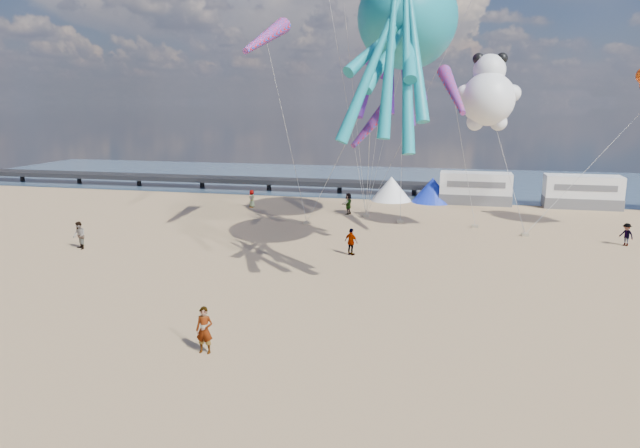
{
  "coord_description": "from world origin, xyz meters",
  "views": [
    {
      "loc": [
        3.83,
        -15.84,
        9.49
      ],
      "look_at": [
        -1.28,
        6.0,
        4.71
      ],
      "focal_mm": 32.0,
      "sensor_mm": 36.0,
      "label": 1
    }
  ],
  "objects_px": {
    "motorhome_0": "(475,188)",
    "sandbag_b": "(400,221)",
    "kite_octopus_teal": "(408,19)",
    "beachgoer_1": "(79,236)",
    "windsock_left": "(266,37)",
    "tent_blue": "(432,190)",
    "standing_person": "(204,330)",
    "beachgoer_4": "(348,204)",
    "windsock_right": "(370,126)",
    "sandbag_e": "(366,215)",
    "kite_panda": "(488,99)",
    "motorhome_1": "(582,192)",
    "sandbag_c": "(525,235)",
    "kite_octopus_purple": "(404,19)",
    "sandbag_d": "(475,226)",
    "beachgoer_3": "(351,242)",
    "beachgoer_6": "(252,199)",
    "beachgoer_2": "(626,235)",
    "tent_white": "(391,189)",
    "sandbag_a": "(307,223)",
    "windsock_mid": "(453,91)"
  },
  "relations": [
    {
      "from": "motorhome_0",
      "to": "sandbag_b",
      "type": "relative_size",
      "value": 13.2
    },
    {
      "from": "motorhome_0",
      "to": "kite_octopus_teal",
      "type": "xyz_separation_m",
      "value": [
        -5.01,
        -22.27,
        12.55
      ]
    },
    {
      "from": "beachgoer_1",
      "to": "windsock_left",
      "type": "height_order",
      "value": "windsock_left"
    },
    {
      "from": "tent_blue",
      "to": "standing_person",
      "type": "relative_size",
      "value": 2.15
    },
    {
      "from": "beachgoer_4",
      "to": "windsock_right",
      "type": "bearing_deg",
      "value": 30.07
    },
    {
      "from": "beachgoer_4",
      "to": "sandbag_e",
      "type": "height_order",
      "value": "beachgoer_4"
    },
    {
      "from": "tent_blue",
      "to": "kite_panda",
      "type": "bearing_deg",
      "value": -74.17
    },
    {
      "from": "motorhome_1",
      "to": "sandbag_c",
      "type": "bearing_deg",
      "value": -115.54
    },
    {
      "from": "motorhome_0",
      "to": "kite_octopus_purple",
      "type": "xyz_separation_m",
      "value": [
        -6.03,
        -12.88,
        13.83
      ]
    },
    {
      "from": "beachgoer_4",
      "to": "sandbag_c",
      "type": "relative_size",
      "value": 3.69
    },
    {
      "from": "kite_octopus_purple",
      "to": "sandbag_e",
      "type": "bearing_deg",
      "value": 118.16
    },
    {
      "from": "sandbag_d",
      "to": "tent_blue",
      "type": "bearing_deg",
      "value": 108.55
    },
    {
      "from": "beachgoer_3",
      "to": "windsock_right",
      "type": "bearing_deg",
      "value": -75.03
    },
    {
      "from": "beachgoer_6",
      "to": "sandbag_c",
      "type": "bearing_deg",
      "value": 71.08
    },
    {
      "from": "motorhome_0",
      "to": "windsock_left",
      "type": "height_order",
      "value": "windsock_left"
    },
    {
      "from": "beachgoer_2",
      "to": "beachgoer_3",
      "type": "xyz_separation_m",
      "value": [
        -17.68,
        -6.63,
        0.09
      ]
    },
    {
      "from": "sandbag_c",
      "to": "tent_white",
      "type": "bearing_deg",
      "value": 130.1
    },
    {
      "from": "sandbag_b",
      "to": "sandbag_e",
      "type": "xyz_separation_m",
      "value": [
        -3.06,
        1.8,
        0.0
      ]
    },
    {
      "from": "tent_white",
      "to": "sandbag_b",
      "type": "xyz_separation_m",
      "value": [
        1.89,
        -10.49,
        -1.09
      ]
    },
    {
      "from": "beachgoer_4",
      "to": "kite_octopus_teal",
      "type": "relative_size",
      "value": 0.15
    },
    {
      "from": "beachgoer_2",
      "to": "sandbag_b",
      "type": "xyz_separation_m",
      "value": [
        -15.57,
        4.16,
        -0.67
      ]
    },
    {
      "from": "sandbag_c",
      "to": "sandbag_a",
      "type": "bearing_deg",
      "value": 178.27
    },
    {
      "from": "beachgoer_3",
      "to": "beachgoer_6",
      "type": "distance_m",
      "value": 18.92
    },
    {
      "from": "beachgoer_4",
      "to": "windsock_left",
      "type": "bearing_deg",
      "value": -7.74
    },
    {
      "from": "standing_person",
      "to": "sandbag_d",
      "type": "bearing_deg",
      "value": 65.85
    },
    {
      "from": "sandbag_d",
      "to": "windsock_left",
      "type": "distance_m",
      "value": 21.05
    },
    {
      "from": "beachgoer_6",
      "to": "sandbag_d",
      "type": "bearing_deg",
      "value": 74.3
    },
    {
      "from": "sandbag_c",
      "to": "beachgoer_2",
      "type": "bearing_deg",
      "value": -12.4
    },
    {
      "from": "kite_octopus_teal",
      "to": "windsock_left",
      "type": "bearing_deg",
      "value": 166.31
    },
    {
      "from": "motorhome_0",
      "to": "beachgoer_3",
      "type": "relative_size",
      "value": 3.8
    },
    {
      "from": "beachgoer_3",
      "to": "beachgoer_6",
      "type": "relative_size",
      "value": 1.08
    },
    {
      "from": "sandbag_e",
      "to": "kite_panda",
      "type": "xyz_separation_m",
      "value": [
        9.15,
        -5.34,
        9.62
      ]
    },
    {
      "from": "beachgoer_1",
      "to": "kite_octopus_teal",
      "type": "height_order",
      "value": "kite_octopus_teal"
    },
    {
      "from": "sandbag_d",
      "to": "beachgoer_2",
      "type": "bearing_deg",
      "value": -20.06
    },
    {
      "from": "motorhome_0",
      "to": "windsock_right",
      "type": "relative_size",
      "value": 1.37
    },
    {
      "from": "windsock_left",
      "to": "sandbag_e",
      "type": "bearing_deg",
      "value": 65.42
    },
    {
      "from": "tent_white",
      "to": "kite_panda",
      "type": "height_order",
      "value": "kite_panda"
    },
    {
      "from": "motorhome_1",
      "to": "windsock_right",
      "type": "relative_size",
      "value": 1.37
    },
    {
      "from": "beachgoer_4",
      "to": "kite_octopus_purple",
      "type": "xyz_separation_m",
      "value": [
        4.84,
        -4.98,
        14.4
      ]
    },
    {
      "from": "windsock_left",
      "to": "beachgoer_1",
      "type": "bearing_deg",
      "value": -147.04
    },
    {
      "from": "beachgoer_2",
      "to": "sandbag_b",
      "type": "height_order",
      "value": "beachgoer_2"
    },
    {
      "from": "tent_white",
      "to": "kite_panda",
      "type": "relative_size",
      "value": 0.64
    },
    {
      "from": "sandbag_d",
      "to": "windsock_mid",
      "type": "distance_m",
      "value": 11.16
    },
    {
      "from": "kite_octopus_purple",
      "to": "beachgoer_2",
      "type": "bearing_deg",
      "value": -15.13
    },
    {
      "from": "kite_panda",
      "to": "windsock_left",
      "type": "bearing_deg",
      "value": -147.0
    },
    {
      "from": "sandbag_c",
      "to": "kite_panda",
      "type": "height_order",
      "value": "kite_panda"
    },
    {
      "from": "beachgoer_1",
      "to": "kite_panda",
      "type": "relative_size",
      "value": 0.3
    },
    {
      "from": "motorhome_0",
      "to": "motorhome_1",
      "type": "height_order",
      "value": "same"
    },
    {
      "from": "beachgoer_6",
      "to": "kite_octopus_teal",
      "type": "relative_size",
      "value": 0.13
    },
    {
      "from": "standing_person",
      "to": "beachgoer_2",
      "type": "relative_size",
      "value": 1.2
    }
  ]
}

